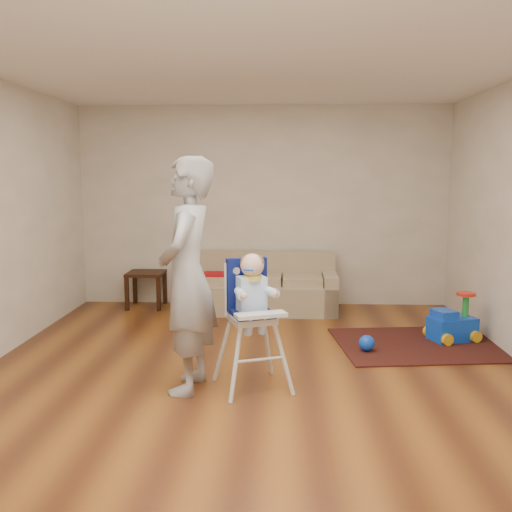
{
  "coord_description": "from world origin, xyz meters",
  "views": [
    {
      "loc": [
        0.23,
        -5.02,
        1.77
      ],
      "look_at": [
        0.0,
        0.4,
        1.0
      ],
      "focal_mm": 40.0,
      "sensor_mm": 36.0,
      "label": 1
    }
  ],
  "objects_px": {
    "toy_ball": "(367,343)",
    "adult": "(187,276)",
    "sofa": "(262,283)",
    "side_table": "(146,289)",
    "ride_on_toy": "(453,316)",
    "high_chair": "(252,323)"
  },
  "relations": [
    {
      "from": "toy_ball",
      "to": "adult",
      "type": "distance_m",
      "value": 2.13
    },
    {
      "from": "sofa",
      "to": "adult",
      "type": "distance_m",
      "value": 2.89
    },
    {
      "from": "sofa",
      "to": "toy_ball",
      "type": "relative_size",
      "value": 12.1
    },
    {
      "from": "side_table",
      "to": "toy_ball",
      "type": "bearing_deg",
      "value": -35.23
    },
    {
      "from": "toy_ball",
      "to": "side_table",
      "type": "bearing_deg",
      "value": 144.77
    },
    {
      "from": "side_table",
      "to": "toy_ball",
      "type": "xyz_separation_m",
      "value": [
        2.68,
        -1.89,
        -0.15
      ]
    },
    {
      "from": "ride_on_toy",
      "to": "adult",
      "type": "height_order",
      "value": "adult"
    },
    {
      "from": "sofa",
      "to": "side_table",
      "type": "xyz_separation_m",
      "value": [
        -1.57,
        0.17,
        -0.14
      ]
    },
    {
      "from": "sofa",
      "to": "high_chair",
      "type": "height_order",
      "value": "high_chair"
    },
    {
      "from": "high_chair",
      "to": "side_table",
      "type": "bearing_deg",
      "value": 98.14
    },
    {
      "from": "ride_on_toy",
      "to": "toy_ball",
      "type": "bearing_deg",
      "value": -175.95
    },
    {
      "from": "toy_ball",
      "to": "ride_on_toy",
      "type": "bearing_deg",
      "value": 24.18
    },
    {
      "from": "sofa",
      "to": "side_table",
      "type": "distance_m",
      "value": 1.58
    },
    {
      "from": "sofa",
      "to": "high_chair",
      "type": "bearing_deg",
      "value": -88.72
    },
    {
      "from": "side_table",
      "to": "toy_ball",
      "type": "height_order",
      "value": "side_table"
    },
    {
      "from": "adult",
      "to": "sofa",
      "type": "bearing_deg",
      "value": 173.65
    },
    {
      "from": "toy_ball",
      "to": "adult",
      "type": "height_order",
      "value": "adult"
    },
    {
      "from": "ride_on_toy",
      "to": "high_chair",
      "type": "bearing_deg",
      "value": -165.43
    },
    {
      "from": "high_chair",
      "to": "adult",
      "type": "xyz_separation_m",
      "value": [
        -0.53,
        -0.06,
        0.41
      ]
    },
    {
      "from": "sofa",
      "to": "toy_ball",
      "type": "bearing_deg",
      "value": -56.07
    },
    {
      "from": "ride_on_toy",
      "to": "side_table",
      "type": "bearing_deg",
      "value": 138.21
    },
    {
      "from": "sofa",
      "to": "ride_on_toy",
      "type": "bearing_deg",
      "value": -30.47
    }
  ]
}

